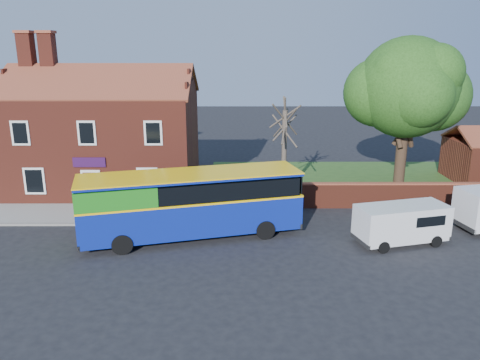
{
  "coord_description": "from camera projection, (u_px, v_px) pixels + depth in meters",
  "views": [
    {
      "loc": [
        2.14,
        -20.39,
        9.49
      ],
      "look_at": [
        2.23,
        5.0,
        2.35
      ],
      "focal_mm": 35.0,
      "sensor_mm": 36.0,
      "label": 1
    }
  ],
  "objects": [
    {
      "name": "grass_strip",
      "position": [
        384.0,
        181.0,
        34.75
      ],
      "size": [
        26.0,
        12.0,
        0.04
      ],
      "primitive_type": "cube",
      "color": "#426B28",
      "rests_on": "ground"
    },
    {
      "name": "pavement",
      "position": [
        84.0,
        214.0,
        27.69
      ],
      "size": [
        18.0,
        3.5,
        0.12
      ],
      "primitive_type": "cube",
      "color": "gray",
      "rests_on": "ground"
    },
    {
      "name": "bus",
      "position": [
        184.0,
        202.0,
        23.92
      ],
      "size": [
        11.59,
        5.62,
        3.42
      ],
      "rotation": [
        0.0,
        0.0,
        0.26
      ],
      "color": "#0D2293",
      "rests_on": "ground"
    },
    {
      "name": "boundary_wall",
      "position": [
        415.0,
        195.0,
        28.76
      ],
      "size": [
        22.0,
        0.38,
        1.6
      ],
      "color": "maroon",
      "rests_on": "ground"
    },
    {
      "name": "van_near",
      "position": [
        402.0,
        222.0,
        23.38
      ],
      "size": [
        4.86,
        2.89,
        2.0
      ],
      "rotation": [
        0.0,
        0.0,
        0.25
      ],
      "color": "white",
      "rests_on": "ground"
    },
    {
      "name": "bare_tree",
      "position": [
        284.0,
        149.0,
        30.37
      ],
      "size": [
        2.35,
        2.79,
        6.25
      ],
      "color": "#4C4238",
      "rests_on": "ground"
    },
    {
      "name": "shop_building",
      "position": [
        106.0,
        140.0,
        32.31
      ],
      "size": [
        12.3,
        8.13,
        10.5
      ],
      "color": "maroon",
      "rests_on": "ground"
    },
    {
      "name": "ground",
      "position": [
        194.0,
        256.0,
        22.2
      ],
      "size": [
        120.0,
        120.0,
        0.0
      ],
      "primitive_type": "plane",
      "color": "black",
      "rests_on": "ground"
    },
    {
      "name": "large_tree",
      "position": [
        407.0,
        91.0,
        31.37
      ],
      "size": [
        8.49,
        6.72,
        10.36
      ],
      "color": "black",
      "rests_on": "ground"
    },
    {
      "name": "kerb",
      "position": [
        74.0,
        224.0,
        26.0
      ],
      "size": [
        18.0,
        0.15,
        0.14
      ],
      "primitive_type": "cube",
      "color": "slate",
      "rests_on": "ground"
    }
  ]
}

